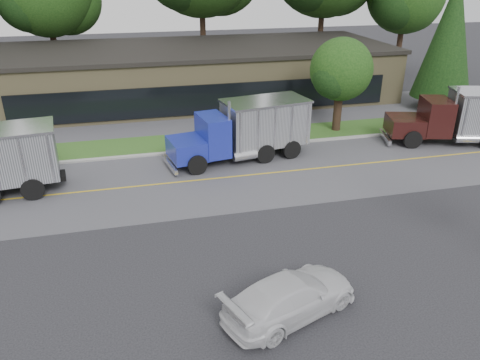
% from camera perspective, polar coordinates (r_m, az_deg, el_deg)
% --- Properties ---
extents(ground, '(140.00, 140.00, 0.00)m').
position_cam_1_polar(ground, '(17.45, 1.57, -12.05)').
color(ground, '#37373D').
rests_on(ground, ground).
extents(road, '(60.00, 8.00, 0.02)m').
position_cam_1_polar(road, '(25.05, -3.78, 0.08)').
color(road, slate).
rests_on(road, ground).
extents(center_line, '(60.00, 0.12, 0.01)m').
position_cam_1_polar(center_line, '(25.05, -3.78, 0.08)').
color(center_line, gold).
rests_on(center_line, ground).
extents(curb, '(60.00, 0.30, 0.12)m').
position_cam_1_polar(curb, '(28.87, -5.26, 3.47)').
color(curb, '#9E9E99').
rests_on(curb, ground).
extents(grass_verge, '(60.00, 3.40, 0.03)m').
position_cam_1_polar(grass_verge, '(30.54, -5.78, 4.67)').
color(grass_verge, '#2A511B').
rests_on(grass_verge, ground).
extents(far_parking, '(60.00, 7.00, 0.02)m').
position_cam_1_polar(far_parking, '(35.25, -6.97, 7.38)').
color(far_parking, slate).
rests_on(far_parking, ground).
extents(strip_mall, '(32.00, 12.00, 4.00)m').
position_cam_1_polar(strip_mall, '(40.75, -5.36, 12.75)').
color(strip_mall, '#887A53').
rests_on(strip_mall, ground).
extents(evergreen_right, '(4.46, 4.46, 10.13)m').
position_cam_1_polar(evergreen_right, '(39.71, 24.19, 15.69)').
color(evergreen_right, '#382619').
rests_on(evergreen_right, ground).
extents(tree_verge, '(4.38, 4.12, 6.24)m').
position_cam_1_polar(tree_verge, '(32.33, 12.27, 12.70)').
color(tree_verge, '#382619').
rests_on(tree_verge, ground).
extents(dump_truck_blue, '(8.49, 3.91, 3.36)m').
position_cam_1_polar(dump_truck_blue, '(27.23, 0.88, 6.29)').
color(dump_truck_blue, black).
rests_on(dump_truck_blue, ground).
extents(dump_truck_maroon, '(9.78, 4.91, 3.36)m').
position_cam_1_polar(dump_truck_maroon, '(33.17, 26.74, 7.05)').
color(dump_truck_maroon, black).
rests_on(dump_truck_maroon, ground).
extents(rally_car, '(5.18, 3.58, 1.39)m').
position_cam_1_polar(rally_car, '(15.69, 6.21, -13.87)').
color(rally_car, silver).
rests_on(rally_car, ground).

